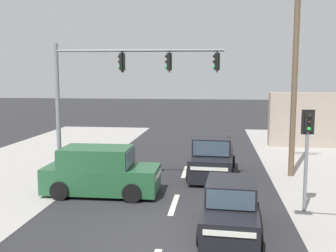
# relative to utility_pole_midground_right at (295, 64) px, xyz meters

# --- Properties ---
(ground_plane) EXTENTS (140.00, 140.00, 0.00)m
(ground_plane) POSITION_rel_utility_pole_midground_right_xyz_m (-5.02, -7.78, -5.21)
(ground_plane) COLOR #28282B
(lane_dash_mid) EXTENTS (0.20, 2.40, 0.01)m
(lane_dash_mid) POSITION_rel_utility_pole_midground_right_xyz_m (-5.02, -4.78, -5.20)
(lane_dash_mid) COLOR silver
(lane_dash_mid) RESTS_ON ground
(lane_dash_far) EXTENTS (0.20, 2.40, 0.01)m
(lane_dash_far) POSITION_rel_utility_pole_midground_right_xyz_m (-5.02, 0.22, -5.20)
(lane_dash_far) COLOR silver
(lane_dash_far) RESTS_ON ground
(utility_pole_midground_right) EXTENTS (1.80, 0.26, 9.93)m
(utility_pole_midground_right) POSITION_rel_utility_pole_midground_right_xyz_m (0.00, 0.00, 0.00)
(utility_pole_midground_right) COLOR brown
(utility_pole_midground_right) RESTS_ON ground
(traffic_signal_mast) EXTENTS (6.88, 0.72, 6.00)m
(traffic_signal_mast) POSITION_rel_utility_pole_midground_right_xyz_m (-7.66, -2.99, -0.85)
(traffic_signal_mast) COLOR slate
(traffic_signal_mast) RESTS_ON ground
(pedestal_signal_right_kerb) EXTENTS (0.44, 0.30, 3.56)m
(pedestal_signal_right_kerb) POSITION_rel_utility_pole_midground_right_xyz_m (-0.44, -4.99, -2.79)
(pedestal_signal_right_kerb) COLOR slate
(pedestal_signal_right_kerb) RESTS_ON ground
(suv_crossing_left) EXTENTS (4.56, 2.11, 1.90)m
(suv_crossing_left) POSITION_rel_utility_pole_midground_right_xyz_m (-8.06, -3.85, -4.32)
(suv_crossing_left) COLOR #235633
(suv_crossing_left) RESTS_ON ground
(suv_receding_far) EXTENTS (2.25, 4.63, 1.90)m
(suv_receding_far) POSITION_rel_utility_pole_midground_right_xyz_m (-3.66, -0.31, -4.32)
(suv_receding_far) COLOR black
(suv_receding_far) RESTS_ON ground
(hatchback_oncoming_near) EXTENTS (1.93, 3.71, 1.53)m
(hatchback_oncoming_near) POSITION_rel_utility_pole_midground_right_xyz_m (-3.05, -7.04, -4.51)
(hatchback_oncoming_near) COLOR black
(hatchback_oncoming_near) RESTS_ON ground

